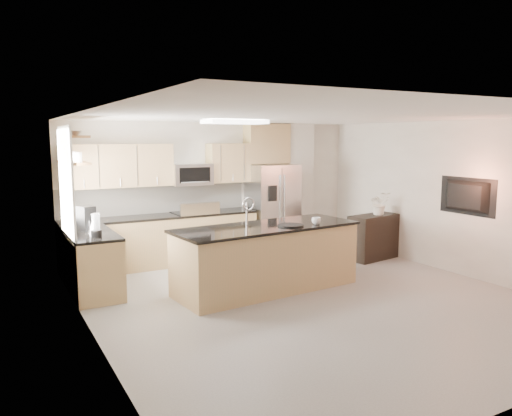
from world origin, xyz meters
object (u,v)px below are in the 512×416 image
platter (291,225)px  bowl (70,132)px  credenza (374,237)px  island (267,258)px  refrigerator (272,209)px  coffee_maker (86,219)px  microwave (191,174)px  cup (316,221)px  blender (96,227)px  kettle (93,225)px  range (195,236)px  television (464,196)px  flower_vase (380,198)px

platter → bowl: bowl is taller
credenza → island: bearing=-175.0°
refrigerator → island: 2.58m
refrigerator → coffee_maker: refrigerator is taller
credenza → platter: size_ratio=2.71×
microwave → cup: size_ratio=5.36×
blender → kettle: bearing=83.7°
range → cup: bearing=-67.9°
blender → television: (5.58, -1.60, 0.28)m
platter → microwave: bearing=103.1°
refrigerator → blender: size_ratio=5.23×
bowl → television: bowl is taller
flower_vase → cup: bearing=-155.7°
island → bowl: bearing=147.0°
platter → range: bearing=103.7°
range → blender: size_ratio=3.35×
microwave → bowl: bowl is taller
credenza → kettle: kettle is taller
blender → island: bearing=-16.0°
credenza → television: (0.42, -1.64, 0.92)m
cup → platter: size_ratio=0.36×
refrigerator → bowl: (-3.91, -0.79, 1.49)m
bowl → flower_vase: (5.43, -0.66, -1.20)m
range → cup: (1.01, -2.48, 0.58)m
kettle → television: bearing=-20.4°
refrigerator → flower_vase: refrigerator is taller
microwave → island: size_ratio=0.26×
range → bowl: bearing=-159.6°
microwave → television: bearing=-42.8°
platter → blender: 2.81m
island → refrigerator: bearing=52.8°
flower_vase → television: television is taller
refrigerator → platter: bearing=-114.5°
range → coffee_maker: size_ratio=3.06×
blender → bowl: bowl is taller
island → platter: 0.62m
island → coffee_maker: 2.78m
island → blender: (-2.37, 0.68, 0.57)m
coffee_maker → credenza: bearing=-6.2°
blender → television: television is taller
cup → flower_vase: bearing=24.3°
blender → bowl: bearing=104.3°
platter → bowl: 3.52m
blender → coffee_maker: size_ratio=0.91×
refrigerator → platter: refrigerator is taller
blender → television: 5.82m
island → bowl: 3.45m
kettle → bowl: size_ratio=0.62×
range → platter: bearing=-76.3°
bowl → flower_vase: 5.60m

